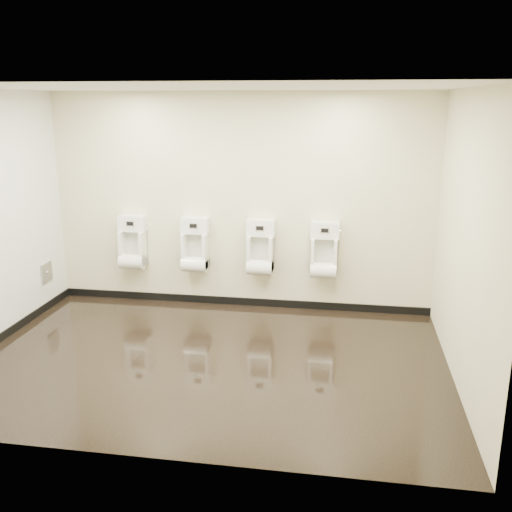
{
  "coord_description": "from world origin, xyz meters",
  "views": [
    {
      "loc": [
        1.39,
        -5.42,
        2.68
      ],
      "look_at": [
        0.41,
        0.55,
        1.03
      ],
      "focal_mm": 40.0,
      "sensor_mm": 36.0,
      "label": 1
    }
  ],
  "objects": [
    {
      "name": "urinal_1",
      "position": [
        -0.58,
        1.63,
        0.79
      ],
      "size": [
        0.37,
        0.28,
        0.7
      ],
      "color": "white",
      "rests_on": "back_wall"
    },
    {
      "name": "right_wall",
      "position": [
        2.5,
        0.0,
        1.4
      ],
      "size": [
        0.02,
        3.5,
        2.8
      ],
      "primitive_type": "cube",
      "color": "beige",
      "rests_on": "ground"
    },
    {
      "name": "urinal_2",
      "position": [
        0.3,
        1.63,
        0.79
      ],
      "size": [
        0.37,
        0.28,
        0.7
      ],
      "color": "white",
      "rests_on": "back_wall"
    },
    {
      "name": "back_wall",
      "position": [
        0.0,
        1.75,
        1.4
      ],
      "size": [
        5.0,
        0.02,
        2.8
      ],
      "primitive_type": "cube",
      "color": "beige",
      "rests_on": "ground"
    },
    {
      "name": "access_panel",
      "position": [
        -2.48,
        1.2,
        0.5
      ],
      "size": [
        0.04,
        0.25,
        0.25
      ],
      "color": "#9E9EA3",
      "rests_on": "left_wall"
    },
    {
      "name": "skirting_back",
      "position": [
        0.0,
        1.74,
        0.05
      ],
      "size": [
        5.0,
        0.02,
        0.1
      ],
      "primitive_type": "cube",
      "color": "black",
      "rests_on": "ground"
    },
    {
      "name": "urinal_0",
      "position": [
        -1.44,
        1.63,
        0.79
      ],
      "size": [
        0.37,
        0.28,
        0.7
      ],
      "color": "white",
      "rests_on": "back_wall"
    },
    {
      "name": "urinal_3",
      "position": [
        1.12,
        1.63,
        0.79
      ],
      "size": [
        0.37,
        0.28,
        0.7
      ],
      "color": "white",
      "rests_on": "back_wall"
    },
    {
      "name": "ground",
      "position": [
        0.0,
        0.0,
        0.0
      ],
      "size": [
        5.0,
        3.5,
        0.0
      ],
      "primitive_type": "cube",
      "color": "black",
      "rests_on": "ground"
    },
    {
      "name": "ceiling",
      "position": [
        0.0,
        0.0,
        2.8
      ],
      "size": [
        5.0,
        3.5,
        0.0
      ],
      "primitive_type": "cube",
      "color": "silver"
    },
    {
      "name": "front_wall",
      "position": [
        0.0,
        -1.75,
        1.4
      ],
      "size": [
        5.0,
        0.02,
        2.8
      ],
      "primitive_type": "cube",
      "color": "beige",
      "rests_on": "ground"
    }
  ]
}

